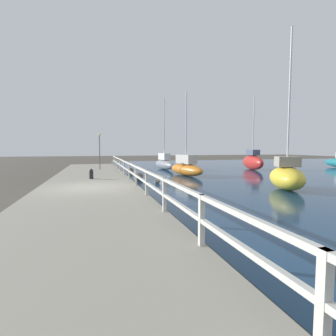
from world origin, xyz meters
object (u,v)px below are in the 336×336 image
(sailboat_orange, at_px, (186,167))
(dock_lamp, at_px, (99,142))
(mooring_bollard, at_px, (91,174))
(sailboat_yellow, at_px, (287,176))
(sailboat_red, at_px, (253,161))
(sailboat_gray, at_px, (164,163))

(sailboat_orange, bearing_deg, dock_lamp, 142.26)
(mooring_bollard, bearing_deg, sailboat_yellow, -25.20)
(mooring_bollard, distance_m, dock_lamp, 7.00)
(sailboat_red, bearing_deg, dock_lamp, -167.72)
(dock_lamp, xyz_separation_m, sailboat_yellow, (9.16, -11.28, -1.94))
(sailboat_orange, xyz_separation_m, sailboat_gray, (-0.17, 6.09, 0.00))
(sailboat_orange, distance_m, sailboat_red, 9.01)
(sailboat_gray, xyz_separation_m, sailboat_red, (8.44, -2.51, 0.19))
(sailboat_gray, relative_size, sailboat_yellow, 0.86)
(sailboat_orange, bearing_deg, sailboat_yellow, -81.30)
(sailboat_orange, relative_size, sailboat_red, 0.90)
(sailboat_orange, xyz_separation_m, sailboat_red, (8.27, 3.58, 0.19))
(sailboat_red, bearing_deg, sailboat_orange, -145.16)
(sailboat_yellow, relative_size, sailboat_red, 1.14)
(sailboat_gray, height_order, sailboat_red, sailboat_red)
(sailboat_yellow, height_order, sailboat_red, sailboat_yellow)
(sailboat_yellow, bearing_deg, sailboat_gray, 124.38)
(mooring_bollard, height_order, sailboat_yellow, sailboat_yellow)
(sailboat_yellow, bearing_deg, mooring_bollard, 177.54)
(sailboat_gray, bearing_deg, sailboat_red, -22.47)
(sailboat_orange, bearing_deg, sailboat_gray, 81.41)
(dock_lamp, bearing_deg, sailboat_red, 0.83)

